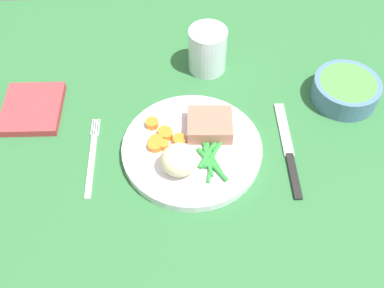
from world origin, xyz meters
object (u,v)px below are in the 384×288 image
at_px(meat_portion, 210,125).
at_px(salad_bowl, 346,89).
at_px(fork, 92,157).
at_px(knife, 288,151).
at_px(water_glass, 207,53).
at_px(napkin, 32,109).
at_px(dinner_plate, 192,150).

relative_size(meat_portion, salad_bowl, 0.63).
height_order(fork, knife, knife).
height_order(knife, water_glass, water_glass).
bearing_deg(meat_portion, water_glass, 87.92).
bearing_deg(meat_portion, knife, -16.83).
relative_size(knife, salad_bowl, 1.68).
bearing_deg(fork, salad_bowl, 17.63).
height_order(fork, salad_bowl, salad_bowl).
height_order(knife, napkin, napkin).
height_order(fork, water_glass, water_glass).
height_order(water_glass, salad_bowl, water_glass).
distance_m(meat_portion, fork, 0.21).
height_order(meat_portion, napkin, meat_portion).
xyz_separation_m(meat_portion, water_glass, (0.01, 0.18, 0.01)).
relative_size(dinner_plate, napkin, 1.97).
distance_m(dinner_plate, meat_portion, 0.05).
relative_size(fork, napkin, 1.37).
bearing_deg(salad_bowl, fork, -165.36).
bearing_deg(knife, salad_bowl, 47.96).
bearing_deg(meat_portion, napkin, 167.54).
distance_m(knife, napkin, 0.47).
distance_m(dinner_plate, knife, 0.17).
height_order(dinner_plate, knife, dinner_plate).
xyz_separation_m(water_glass, salad_bowl, (0.25, -0.10, -0.01)).
bearing_deg(napkin, water_glass, 17.78).
height_order(dinner_plate, salad_bowl, salad_bowl).
distance_m(knife, water_glass, 0.25).
distance_m(meat_portion, water_glass, 0.18).
bearing_deg(napkin, dinner_plate, -20.60).
relative_size(fork, knife, 0.81).
height_order(dinner_plate, water_glass, water_glass).
height_order(meat_portion, fork, meat_portion).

